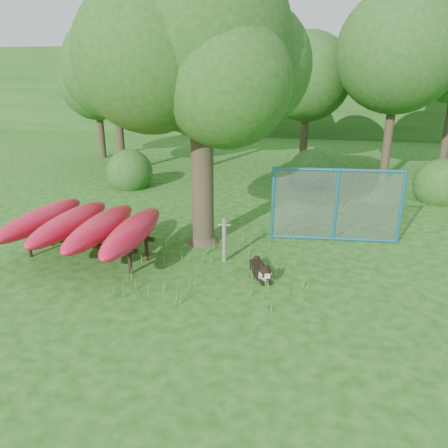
% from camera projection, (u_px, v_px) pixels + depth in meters
% --- Properties ---
extents(ground, '(80.00, 80.00, 0.00)m').
position_uv_depth(ground, '(203.00, 284.00, 9.51)').
color(ground, '#184E0F').
rests_on(ground, ground).
extents(oak_tree, '(5.26, 5.09, 7.22)m').
position_uv_depth(oak_tree, '(198.00, 52.00, 10.27)').
color(oak_tree, '#362C1D').
rests_on(oak_tree, ground).
extents(wooden_post, '(0.30, 0.11, 1.11)m').
position_uv_depth(wooden_post, '(224.00, 239.00, 10.48)').
color(wooden_post, '#6A5E4F').
rests_on(wooden_post, ground).
extents(kayak_rack, '(3.57, 3.68, 1.15)m').
position_uv_depth(kayak_rack, '(85.00, 225.00, 10.53)').
color(kayak_rack, black).
rests_on(kayak_rack, ground).
extents(husky_dog, '(0.62, 1.07, 0.50)m').
position_uv_depth(husky_dog, '(261.00, 270.00, 9.77)').
color(husky_dog, black).
rests_on(husky_dog, ground).
extents(fence_section, '(3.43, 0.42, 3.35)m').
position_uv_depth(fence_section, '(336.00, 205.00, 11.62)').
color(fence_section, teal).
rests_on(fence_section, ground).
extents(wildflower_clump, '(0.10, 0.08, 0.21)m').
position_uv_depth(wildflower_clump, '(256.00, 262.00, 10.21)').
color(wildflower_clump, '#45812A').
rests_on(wildflower_clump, ground).
extents(bg_tree_a, '(4.40, 4.40, 6.70)m').
position_uv_depth(bg_tree_a, '(115.00, 68.00, 18.54)').
color(bg_tree_a, '#362C1D').
rests_on(bg_tree_a, ground).
extents(bg_tree_b, '(5.20, 5.20, 8.22)m').
position_uv_depth(bg_tree_b, '(206.00, 41.00, 19.29)').
color(bg_tree_b, '#362C1D').
rests_on(bg_tree_b, ground).
extents(bg_tree_c, '(4.00, 4.00, 6.12)m').
position_uv_depth(bg_tree_c, '(308.00, 77.00, 19.81)').
color(bg_tree_c, '#362C1D').
rests_on(bg_tree_c, ground).
extents(bg_tree_d, '(4.80, 4.80, 7.50)m').
position_uv_depth(bg_tree_d, '(399.00, 52.00, 16.93)').
color(bg_tree_d, '#362C1D').
rests_on(bg_tree_d, ground).
extents(bg_tree_f, '(3.60, 3.60, 5.55)m').
position_uv_depth(bg_tree_f, '(97.00, 84.00, 22.05)').
color(bg_tree_f, '#362C1D').
rests_on(bg_tree_f, ground).
extents(shrub_left, '(1.80, 1.80, 1.80)m').
position_uv_depth(shrub_left, '(131.00, 187.00, 17.43)').
color(shrub_left, '#214F19').
rests_on(shrub_left, ground).
extents(shrub_right, '(1.80, 1.80, 1.80)m').
position_uv_depth(shrub_right, '(437.00, 201.00, 15.57)').
color(shrub_right, '#214F19').
rests_on(shrub_right, ground).
extents(shrub_mid, '(1.80, 1.80, 1.80)m').
position_uv_depth(shrub_mid, '(310.00, 187.00, 17.40)').
color(shrub_mid, '#214F19').
rests_on(shrub_mid, ground).
extents(wooded_hillside, '(80.00, 12.00, 6.00)m').
position_uv_depth(wooded_hillside, '(295.00, 89.00, 34.29)').
color(wooded_hillside, '#214F19').
rests_on(wooded_hillside, ground).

